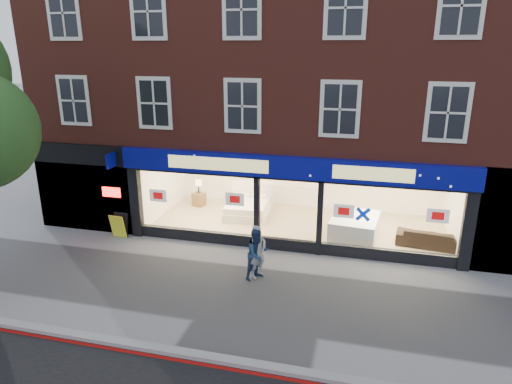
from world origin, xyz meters
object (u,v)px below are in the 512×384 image
at_px(sofa, 428,238).
at_px(pedestrian_grey, 258,252).
at_px(a_board, 119,226).
at_px(pedestrian_blue, 257,254).
at_px(mattress_stack, 355,227).
at_px(display_bed, 248,207).

distance_m(sofa, pedestrian_grey, 6.12).
bearing_deg(a_board, pedestrian_grey, -12.08).
height_order(sofa, a_board, a_board).
bearing_deg(sofa, pedestrian_blue, 40.86).
xyz_separation_m(mattress_stack, sofa, (2.45, -0.14, -0.09)).
distance_m(a_board, pedestrian_grey, 5.79).
relative_size(mattress_stack, sofa, 1.03).
relative_size(mattress_stack, pedestrian_grey, 1.31).
xyz_separation_m(a_board, pedestrian_blue, (5.54, -1.74, 0.35)).
xyz_separation_m(a_board, pedestrian_grey, (5.54, -1.67, 0.37)).
xyz_separation_m(display_bed, mattress_stack, (4.25, -1.27, 0.07)).
bearing_deg(display_bed, pedestrian_blue, -75.74).
xyz_separation_m(display_bed, pedestrian_blue, (1.58, -4.82, 0.37)).
distance_m(mattress_stack, pedestrian_grey, 4.39).
bearing_deg(a_board, sofa, 13.56).
bearing_deg(pedestrian_blue, a_board, 107.38).
bearing_deg(display_bed, mattress_stack, -20.56).
height_order(mattress_stack, pedestrian_blue, pedestrian_blue).
xyz_separation_m(mattress_stack, a_board, (-8.20, -1.81, -0.05)).
bearing_deg(pedestrian_grey, mattress_stack, -6.28).
bearing_deg(mattress_stack, display_bed, 163.36).
bearing_deg(pedestrian_grey, pedestrian_blue, -145.60).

